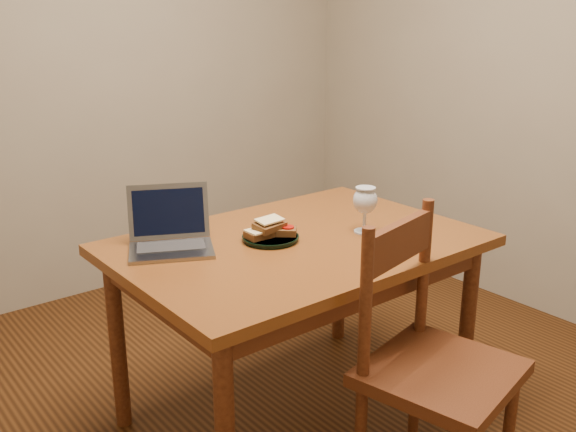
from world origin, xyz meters
TOP-DOWN VIEW (x-y plane):
  - floor at (0.00, 0.00)m, footprint 3.20×3.20m
  - back_wall at (0.00, 1.61)m, footprint 3.20×0.02m
  - right_wall at (1.61, 0.00)m, footprint 0.02×3.20m
  - table at (-0.02, -0.07)m, footprint 1.30×0.90m
  - chair at (0.03, -0.68)m, footprint 0.53×0.52m
  - plate at (-0.10, -0.01)m, footprint 0.21×0.21m
  - sandwich_cheese at (-0.14, -0.00)m, footprint 0.11×0.07m
  - sandwich_tomato at (-0.06, -0.02)m, footprint 0.13×0.13m
  - sandwich_top at (-0.10, -0.01)m, footprint 0.13×0.09m
  - milk_glass at (0.23, -0.16)m, footprint 0.09×0.09m
  - laptop at (-0.42, 0.16)m, footprint 0.38×0.36m

SIDE VIEW (x-z plane):
  - floor at x=0.00m, z-range -0.02..0.00m
  - chair at x=0.03m, z-range 0.28..0.76m
  - table at x=-0.02m, z-range 0.28..1.02m
  - plate at x=-0.10m, z-range 0.74..0.76m
  - sandwich_cheese at x=-0.14m, z-range 0.76..0.79m
  - sandwich_tomato at x=-0.06m, z-range 0.76..0.79m
  - laptop at x=-0.42m, z-range 0.69..0.90m
  - sandwich_top at x=-0.10m, z-range 0.78..0.82m
  - milk_glass at x=0.23m, z-range 0.74..0.92m
  - back_wall at x=0.00m, z-range 0.00..2.60m
  - right_wall at x=1.61m, z-range 0.00..2.60m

